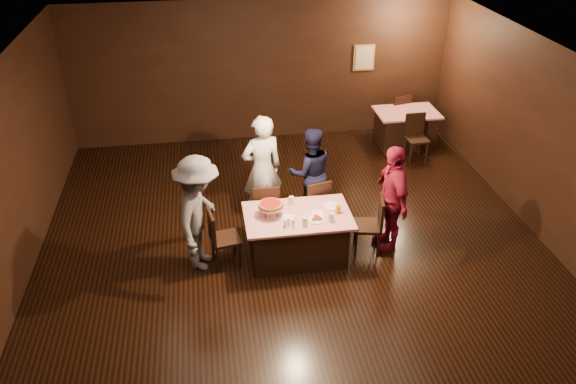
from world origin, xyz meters
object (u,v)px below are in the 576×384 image
object	(u,v)px
chair_back_near	(417,138)
glass_back	(291,201)
back_table	(405,128)
chair_back_far	(397,114)
main_table	(298,236)
glass_front_left	(305,222)
diner_grey_knit	(199,214)
chair_far_left	(266,207)
glass_amber	(338,209)
chair_far_right	(314,203)
diner_navy_hoodie	(310,172)
plate_empty	(331,206)
chair_end_left	(225,238)
glass_front_right	(331,217)
pizza_stand	(271,205)
diner_red_shirt	(391,198)
diner_white_jacket	(262,169)
chair_end_right	(368,225)

from	to	relation	value
chair_back_near	glass_back	distance (m)	3.97
back_table	chair_back_far	world-z (taller)	chair_back_far
main_table	glass_front_left	distance (m)	0.55
main_table	diner_grey_knit	distance (m)	1.55
chair_far_left	chair_back_near	size ratio (longest dim) A/B	1.00
glass_amber	chair_far_right	bearing A→B (deg)	104.04
diner_navy_hoodie	plate_empty	world-z (taller)	diner_navy_hoodie
glass_amber	glass_back	xyz separation A→B (m)	(-0.65, 0.35, 0.00)
plate_empty	glass_front_left	xyz separation A→B (m)	(-0.50, -0.45, 0.06)
chair_end_left	plate_empty	bearing A→B (deg)	-94.62
chair_far_left	glass_front_right	world-z (taller)	chair_far_left
chair_far_left	pizza_stand	size ratio (longest dim) A/B	2.50
chair_far_right	pizza_stand	bearing A→B (deg)	27.51
back_table	pizza_stand	size ratio (longest dim) A/B	3.42
chair_back_near	glass_front_right	size ratio (longest dim) A/B	6.79
chair_back_far	main_table	bearing A→B (deg)	41.53
chair_far_left	diner_grey_knit	distance (m)	1.35
back_table	chair_far_right	bearing A→B (deg)	-132.14
glass_amber	diner_red_shirt	bearing A→B (deg)	8.73
main_table	glass_back	distance (m)	0.55
diner_white_jacket	glass_front_left	bearing A→B (deg)	92.58
diner_white_jacket	chair_back_near	bearing A→B (deg)	-167.39
chair_end_left	main_table	bearing A→B (deg)	-99.81
diner_grey_knit	glass_front_left	distance (m)	1.54
chair_end_left	chair_end_right	bearing A→B (deg)	-99.81
chair_back_near	diner_navy_hoodie	world-z (taller)	diner_navy_hoodie
back_table	chair_far_right	size ratio (longest dim) A/B	1.37
chair_end_left	glass_amber	distance (m)	1.74
diner_grey_knit	diner_white_jacket	bearing A→B (deg)	-26.78
chair_end_right	glass_front_right	xyz separation A→B (m)	(-0.65, -0.25, 0.37)
glass_front_left	glass_amber	size ratio (longest dim) A/B	1.00
main_table	chair_back_far	xyz separation A→B (m)	(2.95, 4.17, 0.09)
main_table	diner_navy_hoodie	bearing A→B (deg)	70.73
main_table	chair_far_left	bearing A→B (deg)	118.07
diner_white_jacket	diner_grey_knit	size ratio (longest dim) A/B	1.04
main_table	plate_empty	bearing A→B (deg)	15.26
diner_navy_hoodie	glass_front_right	world-z (taller)	diner_navy_hoodie
chair_end_left	diner_white_jacket	distance (m)	1.45
diner_navy_hoodie	diner_white_jacket	bearing A→B (deg)	-0.76
chair_back_near	chair_back_far	bearing A→B (deg)	87.98
main_table	back_table	bearing A→B (deg)	50.42
plate_empty	glass_front_right	bearing A→B (deg)	-104.04
chair_far_right	chair_back_far	size ratio (longest dim) A/B	1.00
chair_back_far	diner_navy_hoodie	world-z (taller)	diner_navy_hoodie
chair_back_far	glass_back	world-z (taller)	chair_back_far
chair_far_left	glass_amber	xyz separation A→B (m)	(1.00, -0.80, 0.37)
diner_navy_hoodie	glass_front_right	xyz separation A→B (m)	(0.03, -1.46, 0.04)
chair_back_far	glass_amber	bearing A→B (deg)	47.70
main_table	back_table	world-z (taller)	same
main_table	chair_far_right	distance (m)	0.85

